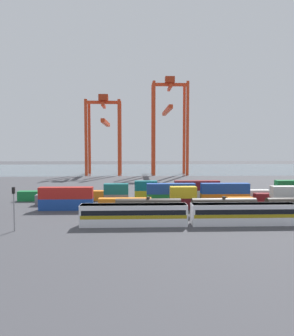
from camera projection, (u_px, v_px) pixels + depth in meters
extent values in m
plane|color=#424247|center=(163.00, 186.00, 119.82)|extent=(420.00, 420.00, 0.00)
cube|color=slate|center=(150.00, 169.00, 214.13)|extent=(400.00, 110.00, 0.01)
cube|color=silver|center=(134.00, 215.00, 59.00)|extent=(19.39, 3.10, 3.90)
cube|color=#9E8414|center=(134.00, 215.00, 59.01)|extent=(19.00, 3.14, 0.64)
cube|color=black|center=(134.00, 211.00, 58.96)|extent=(18.61, 3.13, 0.90)
cube|color=slate|center=(134.00, 205.00, 58.89)|extent=(19.20, 2.85, 0.36)
cube|color=silver|center=(244.00, 214.00, 59.80)|extent=(19.39, 3.10, 3.90)
cube|color=#9E8414|center=(244.00, 215.00, 59.81)|extent=(19.00, 3.14, 0.64)
cube|color=black|center=(244.00, 210.00, 59.76)|extent=(18.61, 3.13, 0.90)
cube|color=slate|center=(244.00, 205.00, 59.69)|extent=(19.20, 2.85, 0.36)
cube|color=#232326|center=(148.00, 214.00, 66.27)|extent=(13.28, 2.50, 1.10)
cylinder|color=#2D2823|center=(148.00, 205.00, 66.15)|extent=(13.28, 2.72, 2.72)
cylinder|color=#2D2823|center=(148.00, 198.00, 66.05)|extent=(0.70, 0.70, 0.36)
cube|color=#232326|center=(224.00, 214.00, 66.88)|extent=(13.28, 2.50, 1.10)
cylinder|color=#2D2823|center=(224.00, 205.00, 66.76)|extent=(13.28, 2.72, 2.72)
cylinder|color=#2D2823|center=(224.00, 197.00, 66.66)|extent=(0.70, 0.70, 0.36)
cylinder|color=gray|center=(14.00, 209.00, 55.02)|extent=(0.24, 0.24, 7.48)
cube|color=black|center=(13.00, 190.00, 54.81)|extent=(0.36, 0.60, 1.10)
cube|color=#1C4299|center=(66.00, 204.00, 73.87)|extent=(12.10, 2.44, 2.60)
cube|color=#AD211C|center=(66.00, 193.00, 73.70)|extent=(12.10, 2.44, 2.60)
cube|color=orange|center=(125.00, 204.00, 74.39)|extent=(12.10, 2.44, 2.60)
cube|color=maroon|center=(183.00, 203.00, 74.92)|extent=(6.04, 2.44, 2.60)
cube|color=gold|center=(183.00, 192.00, 74.75)|extent=(6.04, 2.44, 2.60)
cube|color=orange|center=(240.00, 203.00, 75.45)|extent=(6.04, 2.44, 2.60)
cube|color=slate|center=(61.00, 200.00, 80.23)|extent=(12.10, 2.44, 2.60)
cube|color=slate|center=(116.00, 199.00, 80.76)|extent=(6.04, 2.44, 2.60)
cube|color=#146066|center=(116.00, 189.00, 80.59)|extent=(6.04, 2.44, 2.60)
cube|color=#197538|center=(171.00, 199.00, 81.30)|extent=(12.10, 2.44, 2.60)
cube|color=#1C4299|center=(171.00, 189.00, 81.13)|extent=(12.10, 2.44, 2.60)
cube|color=orange|center=(225.00, 199.00, 81.84)|extent=(12.10, 2.44, 2.60)
cube|color=#1C4299|center=(225.00, 188.00, 81.67)|extent=(12.10, 2.44, 2.60)
cube|color=maroon|center=(278.00, 198.00, 82.37)|extent=(12.10, 2.44, 2.60)
cube|color=#197538|center=(42.00, 196.00, 86.43)|extent=(12.10, 2.44, 2.60)
cube|color=orange|center=(94.00, 196.00, 86.98)|extent=(12.10, 2.44, 2.60)
cube|color=gold|center=(146.00, 195.00, 87.52)|extent=(6.04, 2.44, 2.60)
cube|color=#146066|center=(146.00, 186.00, 87.36)|extent=(6.04, 2.44, 2.60)
cube|color=silver|center=(197.00, 195.00, 88.07)|extent=(12.10, 2.44, 2.60)
cube|color=maroon|center=(197.00, 185.00, 87.90)|extent=(12.10, 2.44, 2.60)
cube|color=silver|center=(247.00, 195.00, 88.62)|extent=(12.10, 2.44, 2.60)
cylinder|color=red|center=(86.00, 138.00, 161.74)|extent=(1.50, 1.50, 38.08)
cylinder|color=red|center=(119.00, 138.00, 162.39)|extent=(1.50, 1.50, 38.08)
cylinder|color=red|center=(89.00, 138.00, 173.63)|extent=(1.50, 1.50, 38.08)
cylinder|color=red|center=(120.00, 138.00, 174.28)|extent=(1.50, 1.50, 38.08)
cube|color=red|center=(103.00, 102.00, 166.83)|extent=(18.12, 1.20, 1.60)
cube|color=red|center=(103.00, 106.00, 166.93)|extent=(1.20, 13.52, 1.60)
cube|color=red|center=(106.00, 123.00, 180.18)|extent=(2.00, 36.48, 2.00)
cube|color=#9F2C14|center=(103.00, 98.00, 166.67)|extent=(4.80, 4.00, 3.20)
cylinder|color=red|center=(154.00, 128.00, 163.20)|extent=(1.50, 1.50, 47.36)
cylinder|color=red|center=(188.00, 128.00, 163.87)|extent=(1.50, 1.50, 47.36)
cylinder|color=red|center=(153.00, 130.00, 174.24)|extent=(1.50, 1.50, 47.36)
cylinder|color=red|center=(184.00, 130.00, 174.91)|extent=(1.50, 1.50, 47.36)
cube|color=red|center=(170.00, 85.00, 167.57)|extent=(18.64, 1.20, 1.60)
cube|color=red|center=(170.00, 88.00, 167.68)|extent=(1.20, 12.67, 1.60)
cube|color=red|center=(167.00, 111.00, 182.10)|extent=(2.00, 39.43, 2.00)
cube|color=#9F2C14|center=(170.00, 80.00, 167.42)|extent=(4.80, 4.00, 3.20)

